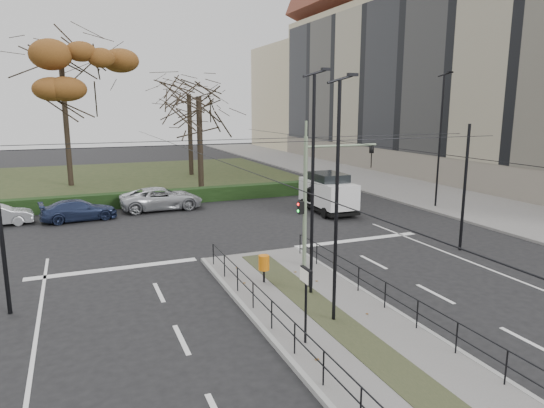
{
  "coord_description": "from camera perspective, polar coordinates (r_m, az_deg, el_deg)",
  "views": [
    {
      "loc": [
        -7.23,
        -15.29,
        6.79
      ],
      "look_at": [
        1.59,
        6.26,
        2.07
      ],
      "focal_mm": 32.0,
      "sensor_mm": 36.0,
      "label": 1
    }
  ],
  "objects": [
    {
      "name": "ground",
      "position": [
        18.22,
        2.89,
        -10.43
      ],
      "size": [
        140.0,
        140.0,
        0.0
      ],
      "primitive_type": "plane",
      "color": "black",
      "rests_on": "ground"
    },
    {
      "name": "median_island",
      "position": [
        16.16,
        6.76,
        -13.21
      ],
      "size": [
        4.4,
        15.0,
        0.14
      ],
      "primitive_type": "cube",
      "color": "#64625F",
      "rests_on": "ground"
    },
    {
      "name": "sidewalk_east",
      "position": [
        45.52,
        11.71,
        2.72
      ],
      "size": [
        8.0,
        90.0,
        0.14
      ],
      "primitive_type": "cube",
      "color": "#64625F",
      "rests_on": "ground"
    },
    {
      "name": "park",
      "position": [
        47.78,
        -20.57,
        2.61
      ],
      "size": [
        38.0,
        26.0,
        0.1
      ],
      "primitive_type": "cube",
      "color": "#263118",
      "rests_on": "ground"
    },
    {
      "name": "hedge",
      "position": [
        34.49,
        -19.82,
        0.26
      ],
      "size": [
        38.0,
        1.0,
        1.0
      ],
      "primitive_type": "cube",
      "color": "black",
      "rests_on": "ground"
    },
    {
      "name": "apartment_block",
      "position": [
        52.85,
        20.27,
        14.68
      ],
      "size": [
        13.09,
        52.1,
        21.64
      ],
      "color": "#C6B88F",
      "rests_on": "ground"
    },
    {
      "name": "median_railing",
      "position": [
        15.72,
        7.02,
        -10.34
      ],
      "size": [
        4.14,
        13.24,
        0.92
      ],
      "color": "black",
      "rests_on": "median_island"
    },
    {
      "name": "catenary",
      "position": [
        18.7,
        0.89,
        1.07
      ],
      "size": [
        20.0,
        34.0,
        6.0
      ],
      "color": "black",
      "rests_on": "ground"
    },
    {
      "name": "traffic_light",
      "position": [
        20.2,
        4.73,
        1.49
      ],
      "size": [
        3.7,
        2.12,
        5.44
      ],
      "color": "gray",
      "rests_on": "median_island"
    },
    {
      "name": "litter_bin",
      "position": [
        18.62,
        -0.96,
        -6.97
      ],
      "size": [
        0.42,
        0.42,
        1.07
      ],
      "color": "black",
      "rests_on": "median_island"
    },
    {
      "name": "info_panel",
      "position": [
        13.74,
        4.01,
        -9.44
      ],
      "size": [
        0.13,
        0.58,
        2.24
      ],
      "color": "black",
      "rests_on": "median_island"
    },
    {
      "name": "streetlamp_median_near",
      "position": [
        14.73,
        7.67,
        0.43
      ],
      "size": [
        0.63,
        0.13,
        7.59
      ],
      "color": "black",
      "rests_on": "median_island"
    },
    {
      "name": "streetlamp_median_far",
      "position": [
        16.85,
        4.85,
        2.44
      ],
      "size": [
        0.66,
        0.13,
        7.91
      ],
      "color": "black",
      "rests_on": "median_island"
    },
    {
      "name": "streetlamp_sidewalk",
      "position": [
        34.13,
        19.17,
        7.22
      ],
      "size": [
        0.74,
        0.15,
        8.85
      ],
      "color": "black",
      "rests_on": "sidewalk_east"
    },
    {
      "name": "parked_car_third",
      "position": [
        31.43,
        -21.77,
        -0.67
      ],
      "size": [
        4.55,
        2.25,
        1.27
      ],
      "primitive_type": "imported",
      "rotation": [
        0.0,
        0.0,
        1.68
      ],
      "color": "#222D4F",
      "rests_on": "ground"
    },
    {
      "name": "parked_car_fourth",
      "position": [
        33.08,
        -12.84,
        0.64
      ],
      "size": [
        5.41,
        2.56,
        1.5
      ],
      "primitive_type": "imported",
      "rotation": [
        0.0,
        0.0,
        1.58
      ],
      "color": "#B2B5BB",
      "rests_on": "ground"
    },
    {
      "name": "white_van",
      "position": [
        31.63,
        6.58,
        1.43
      ],
      "size": [
        2.33,
        4.93,
        2.56
      ],
      "color": "silver",
      "rests_on": "ground"
    },
    {
      "name": "rust_tree",
      "position": [
        44.75,
        -23.55,
        14.8
      ],
      "size": [
        9.93,
        9.93,
        13.2
      ],
      "color": "black",
      "rests_on": "park"
    },
    {
      "name": "bare_tree_center",
      "position": [
        48.54,
        -9.74,
        11.96
      ],
      "size": [
        7.72,
        7.72,
        10.4
      ],
      "color": "black",
      "rests_on": "park"
    },
    {
      "name": "bare_tree_near",
      "position": [
        38.25,
        -8.6,
        11.6
      ],
      "size": [
        6.12,
        6.12,
        9.86
      ],
      "color": "black",
      "rests_on": "park"
    }
  ]
}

